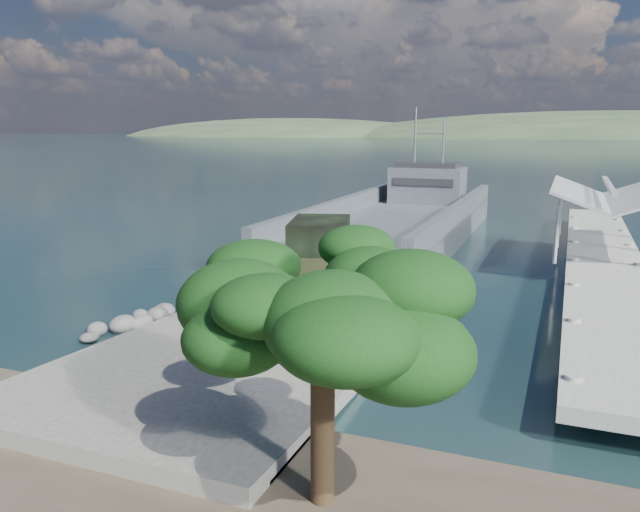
% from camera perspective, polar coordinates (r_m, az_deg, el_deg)
% --- Properties ---
extents(ground, '(1400.00, 1400.00, 0.00)m').
position_cam_1_polar(ground, '(24.77, -5.71, -8.38)').
color(ground, '#162E35').
rests_on(ground, ground).
extents(boat_ramp, '(10.00, 18.00, 0.50)m').
position_cam_1_polar(boat_ramp, '(23.86, -6.84, -8.56)').
color(boat_ramp, slate).
rests_on(boat_ramp, ground).
extents(shoreline_rocks, '(3.20, 5.60, 0.90)m').
position_cam_1_polar(shoreline_rocks, '(28.43, -16.46, -6.16)').
color(shoreline_rocks, '#5F5F5D').
rests_on(shoreline_rocks, ground).
extents(distant_headlands, '(1000.00, 240.00, 48.00)m').
position_cam_1_polar(distant_headlands, '(581.96, 26.11, 9.64)').
color(distant_headlands, '#2F4C2F').
rests_on(distant_headlands, ground).
extents(pier, '(6.40, 44.00, 6.10)m').
position_cam_1_polar(pier, '(40.00, 24.55, 0.71)').
color(pier, '#A7A89E').
rests_on(pier, ground).
extents(landing_craft, '(9.90, 37.60, 11.13)m').
position_cam_1_polar(landing_craft, '(47.30, 7.07, 2.37)').
color(landing_craft, '#495156').
rests_on(landing_craft, ground).
extents(military_truck, '(4.84, 8.93, 3.98)m').
position_cam_1_polar(military_truck, '(26.45, -0.35, -1.42)').
color(military_truck, black).
rests_on(military_truck, boat_ramp).
extents(soldier, '(0.69, 0.56, 1.66)m').
position_cam_1_polar(soldier, '(25.69, -10.81, -4.67)').
color(soldier, black).
rests_on(soldier, boat_ramp).
extents(overhang_tree, '(6.66, 6.14, 6.05)m').
position_cam_1_polar(overhang_tree, '(13.41, -0.90, -3.96)').
color(overhang_tree, '#362715').
rests_on(overhang_tree, ground).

